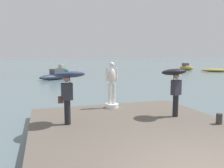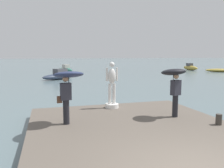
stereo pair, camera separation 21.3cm
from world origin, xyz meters
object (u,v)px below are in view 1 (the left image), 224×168
object	(u,v)px
boat_near	(55,76)
boat_leftward	(62,69)
boat_far	(186,67)
onlooker_left	(69,82)
mooring_bollard	(219,119)
onlooker_right	(175,79)
statue_white_figure	(112,89)
boat_mid	(215,70)

from	to	relation	value
boat_near	boat_leftward	bearing A→B (deg)	81.53
boat_near	boat_far	xyz separation A→B (m)	(25.88, 10.67, 0.06)
boat_near	onlooker_left	bearing A→B (deg)	-92.10
mooring_bollard	boat_leftward	distance (m)	33.31
onlooker_right	boat_far	world-z (taller)	onlooker_right
boat_leftward	boat_far	bearing A→B (deg)	-2.57
statue_white_figure	onlooker_left	xyz separation A→B (m)	(-2.20, -1.96, 0.62)
statue_white_figure	onlooker_right	bearing A→B (deg)	-49.73
mooring_bollard	boat_near	xyz separation A→B (m)	(-4.37, 21.45, -0.13)
onlooker_right	boat_mid	bearing A→B (deg)	45.65
mooring_bollard	boat_leftward	world-z (taller)	boat_leftward
onlooker_left	onlooker_right	world-z (taller)	onlooker_right
onlooker_left	boat_near	xyz separation A→B (m)	(0.73, 19.83, -1.44)
mooring_bollard	boat_mid	xyz separation A→B (m)	(23.32, 26.24, -0.29)
mooring_bollard	boat_mid	world-z (taller)	mooring_bollard
onlooker_right	mooring_bollard	world-z (taller)	onlooker_right
statue_white_figure	onlooker_right	distance (m)	2.99
onlooker_right	boat_far	bearing A→B (deg)	53.79
onlooker_right	boat_far	xyz separation A→B (m)	(22.52, 30.76, -1.39)
onlooker_left	mooring_bollard	bearing A→B (deg)	-17.70
mooring_bollard	boat_far	size ratio (longest dim) A/B	0.08
mooring_bollard	boat_leftward	bearing A→B (deg)	94.51
statue_white_figure	mooring_bollard	size ratio (longest dim) A/B	5.66
onlooker_right	boat_near	size ratio (longest dim) A/B	0.46
boat_mid	mooring_bollard	bearing A→B (deg)	-131.63
boat_far	onlooker_left	bearing A→B (deg)	-131.11
boat_near	boat_leftward	world-z (taller)	boat_leftward
boat_near	boat_far	world-z (taller)	boat_far
boat_mid	statue_white_figure	bearing A→B (deg)	-139.17
mooring_bollard	boat_far	distance (m)	38.66
onlooker_left	boat_mid	bearing A→B (deg)	40.90
boat_near	statue_white_figure	bearing A→B (deg)	-85.30
statue_white_figure	boat_far	world-z (taller)	statue_white_figure
onlooker_left	boat_near	size ratio (longest dim) A/B	0.45
onlooker_left	boat_near	distance (m)	19.89
statue_white_figure	boat_leftward	xyz separation A→B (m)	(0.28, 29.62, -0.79)
statue_white_figure	boat_near	xyz separation A→B (m)	(-1.47, 17.86, -0.82)
onlooker_right	boat_mid	xyz separation A→B (m)	(24.33, 24.88, -1.62)
onlooker_left	boat_leftward	distance (m)	31.71
boat_far	boat_leftward	size ratio (longest dim) A/B	1.12
boat_mid	boat_near	bearing A→B (deg)	-170.19
boat_near	onlooker_right	bearing A→B (deg)	-80.51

